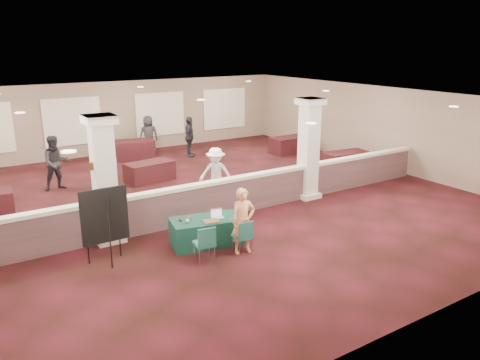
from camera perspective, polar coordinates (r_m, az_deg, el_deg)
ground at (r=14.95m, az=-4.48°, el=-2.49°), size 16.00×16.00×0.00m
wall_back at (r=21.79m, az=-14.62°, el=7.37°), size 16.00×0.04×3.20m
wall_front at (r=8.61m, az=21.41°, el=-6.86°), size 16.00×0.04×3.20m
wall_right at (r=19.49m, az=16.76°, el=6.18°), size 0.04×16.00×3.20m
ceiling at (r=14.24m, az=-4.77°, el=9.78°), size 16.00×16.00×0.02m
partition_wall at (r=13.53m, az=-1.54°, el=-1.97°), size 15.60×0.28×1.10m
column_left at (r=11.88m, az=-16.21°, el=0.14°), size 0.72×0.72×3.20m
column_right at (r=14.95m, az=8.36°, el=3.90°), size 0.72×0.72×3.20m
sconce_left at (r=11.72m, az=-17.66°, el=1.64°), size 0.12×0.12×0.18m
sconce_right at (r=11.87m, az=-15.06°, el=2.03°), size 0.12×0.12×0.18m
near_table at (r=11.69m, az=-4.07°, el=-6.26°), size 1.88×1.20×0.67m
conf_chair_main at (r=11.13m, az=0.47°, el=-6.61°), size 0.42×0.42×0.81m
conf_chair_side at (r=10.68m, az=-4.24°, el=-7.47°), size 0.50×0.50×0.87m
easel_board at (r=10.79m, az=-16.19°, el=-4.30°), size 1.05×0.53×1.79m
woman at (r=11.04m, az=0.39°, el=-5.02°), size 0.63×0.48×1.60m
far_table_front_center at (r=17.23m, az=-10.95°, el=1.03°), size 1.82×1.11×0.69m
far_table_front_right at (r=18.85m, az=12.75°, el=2.29°), size 1.88×1.11×0.72m
far_table_back_center at (r=20.59m, az=-13.26°, el=3.57°), size 2.13×1.30×0.81m
far_table_back_right at (r=21.39m, az=6.13°, el=4.29°), size 1.85×0.97×0.74m
attendee_a at (r=16.94m, az=-21.51°, el=1.94°), size 0.92×0.55×1.86m
attendee_b at (r=14.92m, az=-2.96°, el=0.83°), size 1.12×1.06×1.66m
attendee_c at (r=20.57m, az=-6.18°, el=5.25°), size 1.03×1.11×1.76m
attendee_d at (r=21.31m, az=-11.08°, el=5.39°), size 0.90×0.57×1.73m
laptop_base at (r=11.60m, az=-2.74°, el=-4.61°), size 0.34×0.27×0.02m
laptop_screen at (r=11.66m, az=-2.91°, el=-3.93°), size 0.30×0.07×0.20m
screen_glow at (r=11.65m, az=-2.90°, el=-4.01°), size 0.27×0.06×0.17m
knitting at (r=11.37m, az=-3.55°, el=-5.03°), size 0.41×0.34×0.03m
yarn_cream at (r=11.35m, az=-6.42°, el=-4.96°), size 0.10×0.10×0.10m
yarn_red at (r=11.44m, az=-7.26°, el=-4.83°), size 0.09×0.09×0.09m
yarn_grey at (r=11.55m, az=-6.23°, el=-4.58°), size 0.10×0.10×0.10m
scissors at (r=11.51m, az=-0.89°, el=-4.78°), size 0.11×0.05×0.01m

